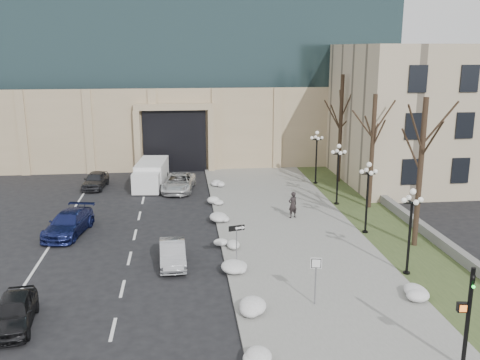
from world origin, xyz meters
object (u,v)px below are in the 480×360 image
object	(u,v)px
car_a	(14,312)
car_b	(173,253)
one_way_sign	(239,233)
traffic_signal	(467,320)
car_c	(69,223)
keep_sign	(316,271)
lamppost_a	(411,220)
box_truck	(151,175)
lamppost_c	(338,166)
car_d	(179,183)
lamppost_d	(317,150)
pedestrian	(293,205)
lamppost_b	(368,188)
car_e	(95,180)

from	to	relation	value
car_a	car_b	xyz separation A→B (m)	(6.71, 6.10, -0.04)
one_way_sign	traffic_signal	xyz separation A→B (m)	(7.22, -10.25, -0.03)
car_c	keep_sign	size ratio (longest dim) A/B	2.12
one_way_sign	lamppost_a	bearing A→B (deg)	-25.70
box_truck	lamppost_a	size ratio (longest dim) A/B	1.43
car_a	one_way_sign	world-z (taller)	one_way_sign
one_way_sign	lamppost_c	bearing A→B (deg)	38.10
car_c	traffic_signal	bearing A→B (deg)	-33.06
one_way_sign	keep_sign	xyz separation A→B (m)	(3.01, -4.70, -0.30)
keep_sign	one_way_sign	bearing A→B (deg)	133.39
car_d	lamppost_d	bearing A→B (deg)	12.73
car_c	pedestrian	world-z (taller)	pedestrian
lamppost_d	lamppost_b	bearing A→B (deg)	-90.00
one_way_sign	lamppost_d	size ratio (longest dim) A/B	0.53
car_b	car_d	xyz separation A→B (m)	(0.34, 15.75, 0.07)
car_d	car_e	distance (m)	7.29
traffic_signal	car_d	bearing A→B (deg)	117.83
lamppost_b	lamppost_d	distance (m)	13.00
lamppost_b	lamppost_d	xyz separation A→B (m)	(0.00, 13.00, 0.00)
box_truck	lamppost_d	bearing A→B (deg)	1.88
lamppost_c	lamppost_b	bearing A→B (deg)	-90.00
car_c	one_way_sign	world-z (taller)	one_way_sign
one_way_sign	lamppost_a	world-z (taller)	lamppost_a
one_way_sign	car_b	bearing A→B (deg)	149.90
box_truck	lamppost_b	bearing A→B (deg)	-38.47
car_a	car_c	xyz separation A→B (m)	(0.01, 11.82, 0.04)
pedestrian	lamppost_d	xyz separation A→B (m)	(4.05, 9.49, 2.01)
car_a	lamppost_d	xyz separation A→B (m)	(19.03, 22.77, 2.37)
car_c	lamppost_c	world-z (taller)	lamppost_c
keep_sign	lamppost_d	xyz separation A→B (m)	(5.70, 22.40, 1.29)
car_d	one_way_sign	distance (m)	17.16
car_a	box_truck	bearing A→B (deg)	72.88
car_d	lamppost_c	size ratio (longest dim) A/B	1.09
car_a	car_e	size ratio (longest dim) A/B	0.99
car_a	lamppost_b	xyz separation A→B (m)	(19.03, 9.77, 2.37)
car_a	lamppost_c	size ratio (longest dim) A/B	0.86
keep_sign	lamppost_d	world-z (taller)	lamppost_d
keep_sign	lamppost_a	world-z (taller)	lamppost_a
car_e	car_a	bearing A→B (deg)	-84.12
car_b	keep_sign	world-z (taller)	keep_sign
traffic_signal	car_a	bearing A→B (deg)	170.15
pedestrian	lamppost_c	world-z (taller)	lamppost_c
pedestrian	traffic_signal	bearing A→B (deg)	75.20
car_e	one_way_sign	xyz separation A→B (m)	(10.35, -18.54, 1.37)
car_e	lamppost_b	xyz separation A→B (m)	(19.06, -13.83, 2.36)
pedestrian	lamppost_d	size ratio (longest dim) A/B	0.39
car_b	lamppost_c	size ratio (longest dim) A/B	0.84
car_e	lamppost_d	world-z (taller)	lamppost_d
car_e	box_truck	distance (m)	4.72
car_c	lamppost_b	distance (m)	19.27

